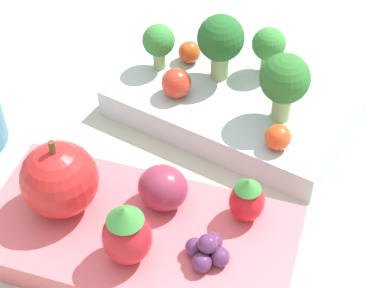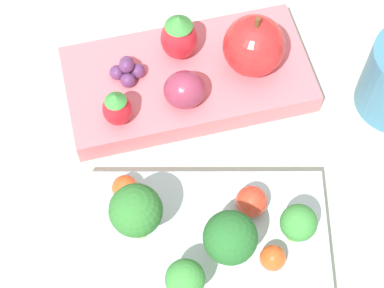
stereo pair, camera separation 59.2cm
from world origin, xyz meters
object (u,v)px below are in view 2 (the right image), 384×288
at_px(broccoli_floret_1, 136,212).
at_px(broccoli_floret_3, 298,223).
at_px(grape_cluster, 127,70).
at_px(plum, 185,90).
at_px(cherry_tomato_1, 125,188).
at_px(strawberry_0, 117,108).
at_px(apple, 254,46).
at_px(cherry_tomato_0, 273,258).
at_px(broccoli_floret_2, 230,239).
at_px(cherry_tomato_2, 252,201).
at_px(bento_box_fruit, 188,79).
at_px(broccoli_floret_0, 185,280).
at_px(strawberry_1, 176,37).
at_px(bento_box_savoury, 197,246).

relative_size(broccoli_floret_1, broccoli_floret_3, 1.42).
bearing_deg(grape_cluster, plum, 147.87).
bearing_deg(cherry_tomato_1, strawberry_0, -88.00).
bearing_deg(apple, broccoli_floret_1, 53.66).
relative_size(apple, plum, 1.77).
xyz_separation_m(cherry_tomato_0, plum, (0.05, -0.16, 0.00)).
xyz_separation_m(plum, grape_cluster, (0.05, -0.03, -0.01)).
distance_m(broccoli_floret_3, apple, 0.17).
bearing_deg(broccoli_floret_3, cherry_tomato_0, 43.02).
height_order(plum, grape_cluster, plum).
xyz_separation_m(broccoli_floret_2, cherry_tomato_1, (0.08, -0.06, -0.03)).
distance_m(broccoli_floret_2, cherry_tomato_2, 0.05).
bearing_deg(bento_box_fruit, plum, 79.52).
height_order(broccoli_floret_2, apple, same).
relative_size(broccoli_floret_0, cherry_tomato_0, 2.21).
distance_m(cherry_tomato_1, grape_cluster, 0.12).
relative_size(bento_box_fruit, grape_cluster, 7.32).
height_order(cherry_tomato_0, cherry_tomato_1, same).
xyz_separation_m(broccoli_floret_2, cherry_tomato_2, (-0.02, -0.04, -0.03)).
bearing_deg(strawberry_1, broccoli_floret_0, 86.61).
bearing_deg(grape_cluster, cherry_tomato_0, 118.51).
xyz_separation_m(strawberry_0, grape_cluster, (-0.01, -0.04, -0.01)).
height_order(bento_box_fruit, broccoli_floret_2, broccoli_floret_2).
height_order(broccoli_floret_1, broccoli_floret_2, same).
height_order(bento_box_savoury, plum, plum).
relative_size(broccoli_floret_1, broccoli_floret_2, 1.00).
distance_m(bento_box_fruit, broccoli_floret_3, 0.18).
relative_size(broccoli_floret_0, broccoli_floret_2, 0.73).
xyz_separation_m(apple, strawberry_0, (0.12, 0.05, -0.01)).
height_order(bento_box_fruit, apple, apple).
bearing_deg(broccoli_floret_3, bento_box_savoury, -2.75).
bearing_deg(cherry_tomato_0, broccoli_floret_3, -136.98).
xyz_separation_m(broccoli_floret_1, broccoli_floret_3, (-0.12, 0.02, -0.01)).
bearing_deg(bento_box_fruit, strawberry_1, -70.06).
bearing_deg(bento_box_fruit, strawberry_0, 33.83).
relative_size(broccoli_floret_2, cherry_tomato_0, 3.03).
bearing_deg(strawberry_0, broccoli_floret_3, 137.05).
height_order(bento_box_savoury, broccoli_floret_1, broccoli_floret_1).
height_order(cherry_tomato_2, grape_cluster, cherry_tomato_2).
distance_m(broccoli_floret_0, broccoli_floret_1, 0.06).
relative_size(broccoli_floret_3, grape_cluster, 1.35).
relative_size(broccoli_floret_0, broccoli_floret_3, 1.03).
bearing_deg(broccoli_floret_0, bento_box_fruit, -96.06).
relative_size(bento_box_savoury, cherry_tomato_2, 8.29).
xyz_separation_m(bento_box_fruit, apple, (-0.06, -0.00, 0.04)).
distance_m(bento_box_savoury, broccoli_floret_1, 0.07).
bearing_deg(strawberry_0, grape_cluster, -102.78).
bearing_deg(bento_box_savoury, grape_cluster, -74.37).
bearing_deg(apple, plum, 26.65).
bearing_deg(cherry_tomato_2, strawberry_0, -43.21).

